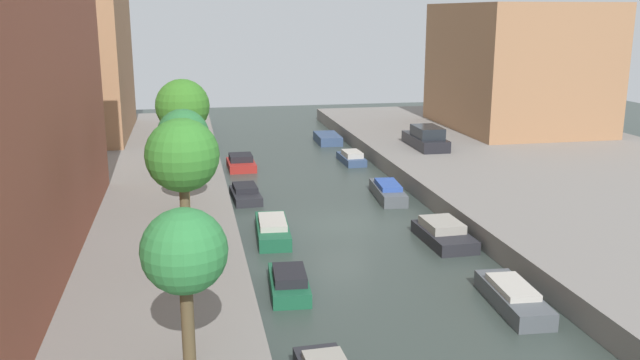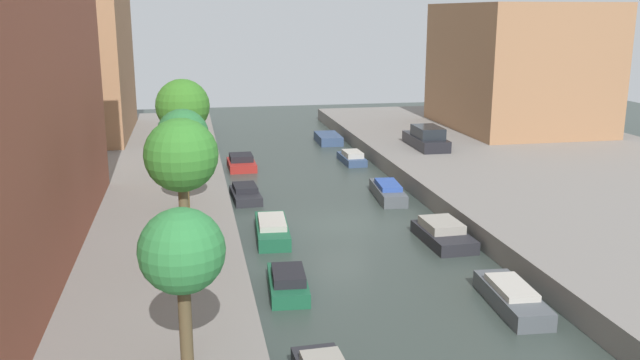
# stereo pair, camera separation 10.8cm
# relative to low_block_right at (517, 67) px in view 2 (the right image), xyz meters

# --- Properties ---
(ground_plane) EXTENTS (84.00, 84.00, 0.00)m
(ground_plane) POSITION_rel_low_block_right_xyz_m (-18.00, -18.84, -5.68)
(ground_plane) COLOR #333D38
(quay_right) EXTENTS (20.00, 64.00, 1.00)m
(quay_right) POSITION_rel_low_block_right_xyz_m (-3.00, -18.84, -5.18)
(quay_right) COLOR gray
(quay_right) RESTS_ON ground_plane
(low_block_right) EXTENTS (10.00, 13.16, 9.36)m
(low_block_right) POSITION_rel_low_block_right_xyz_m (0.00, 0.00, 0.00)
(low_block_right) COLOR #9E704C
(low_block_right) RESTS_ON quay_right
(street_tree_0) EXTENTS (2.14, 2.14, 4.13)m
(street_tree_0) POSITION_rel_low_block_right_xyz_m (-25.08, -32.54, -1.67)
(street_tree_0) COLOR #4F412A
(street_tree_0) RESTS_ON quay_left
(street_tree_1) EXTENTS (2.49, 2.49, 5.30)m
(street_tree_1) POSITION_rel_low_block_right_xyz_m (-25.08, -25.76, -0.68)
(street_tree_1) COLOR brown
(street_tree_1) RESTS_ON quay_left
(street_tree_2) EXTENTS (2.32, 2.32, 4.58)m
(street_tree_2) POSITION_rel_low_block_right_xyz_m (-25.08, -18.23, -1.31)
(street_tree_2) COLOR brown
(street_tree_2) RESTS_ON quay_left
(street_tree_3) EXTENTS (2.89, 2.89, 5.26)m
(street_tree_3) POSITION_rel_low_block_right_xyz_m (-25.08, -11.43, -0.88)
(street_tree_3) COLOR brown
(street_tree_3) RESTS_ON quay_left
(street_tree_4) EXTENTS (1.94, 1.94, 4.58)m
(street_tree_4) POSITION_rel_low_block_right_xyz_m (-25.08, -4.18, -1.17)
(street_tree_4) COLOR brown
(street_tree_4) RESTS_ON quay_left
(parked_car) EXTENTS (1.86, 4.79, 1.43)m
(parked_car) POSITION_rel_low_block_right_xyz_m (-9.44, -6.44, -4.09)
(parked_car) COLOR black
(parked_car) RESTS_ON quay_right
(moored_boat_left_2) EXTENTS (1.54, 3.30, 0.86)m
(moored_boat_left_2) POSITION_rel_low_block_right_xyz_m (-21.57, -26.10, -5.32)
(moored_boat_left_2) COLOR #195638
(moored_boat_left_2) RESTS_ON ground_plane
(moored_boat_left_3) EXTENTS (1.63, 4.28, 0.85)m
(moored_boat_left_3) POSITION_rel_low_block_right_xyz_m (-21.38, -19.97, -5.31)
(moored_boat_left_3) COLOR #195638
(moored_boat_left_3) RESTS_ON ground_plane
(moored_boat_left_4) EXTENTS (1.54, 3.27, 0.75)m
(moored_boat_left_4) POSITION_rel_low_block_right_xyz_m (-22.01, -13.47, -5.36)
(moored_boat_left_4) COLOR #232328
(moored_boat_left_4) RESTS_ON ground_plane
(moored_boat_left_5) EXTENTS (1.72, 3.04, 0.89)m
(moored_boat_left_5) POSITION_rel_low_block_right_xyz_m (-21.62, -6.03, -5.31)
(moored_boat_left_5) COLOR maroon
(moored_boat_left_5) RESTS_ON ground_plane
(moored_boat_right_1) EXTENTS (1.53, 4.05, 0.81)m
(moored_boat_right_1) POSITION_rel_low_block_right_xyz_m (-14.34, -28.83, -5.32)
(moored_boat_right_1) COLOR #4C5156
(moored_boat_right_1) RESTS_ON ground_plane
(moored_boat_right_2) EXTENTS (1.80, 3.68, 0.92)m
(moored_boat_right_2) POSITION_rel_low_block_right_xyz_m (-14.20, -22.06, -5.30)
(moored_boat_right_2) COLOR #232328
(moored_boat_right_2) RESTS_ON ground_plane
(moored_boat_right_3) EXTENTS (1.58, 4.23, 0.87)m
(moored_boat_right_3) POSITION_rel_low_block_right_xyz_m (-14.49, -14.69, -5.30)
(moored_boat_right_3) COLOR #4C5156
(moored_boat_right_3) RESTS_ON ground_plane
(moored_boat_right_4) EXTENTS (1.35, 3.26, 0.82)m
(moored_boat_right_4) POSITION_rel_low_block_right_xyz_m (-14.31, -5.75, -5.34)
(moored_boat_right_4) COLOR #33476B
(moored_boat_right_4) RESTS_ON ground_plane
(moored_boat_right_5) EXTENTS (1.74, 3.50, 0.66)m
(moored_boat_right_5) POSITION_rel_low_block_right_xyz_m (-14.40, 1.54, -5.35)
(moored_boat_right_5) COLOR #33476B
(moored_boat_right_5) RESTS_ON ground_plane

